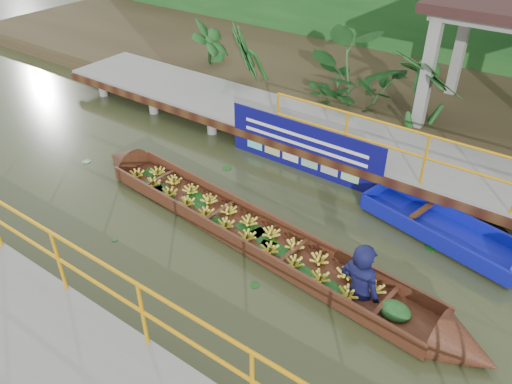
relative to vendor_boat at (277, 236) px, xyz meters
The scene contains 8 objects.
ground 0.82m from the vendor_boat, behind, with size 80.00×80.00×0.00m, color #2C341A.
land_strip 7.60m from the vendor_boat, 95.59° to the left, with size 30.00×8.00×0.45m, color #322619.
far_dock 3.56m from the vendor_boat, 101.68° to the left, with size 16.00×2.06×1.66m.
foliage_backdrop 10.22m from the vendor_boat, 94.21° to the left, with size 30.00×0.80×4.00m, color #154219.
vendor_boat is the anchor object (origin of this frame).
moored_blue_boat 3.50m from the vendor_boat, 32.77° to the left, with size 3.51×1.59×0.81m.
blue_banner 2.75m from the vendor_boat, 112.16° to the left, with size 3.62×0.04×1.13m.
tropical_plants 5.45m from the vendor_boat, 88.15° to the left, with size 14.35×1.35×1.68m.
Camera 1 is at (4.26, -5.58, 5.65)m, focal length 35.00 mm.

